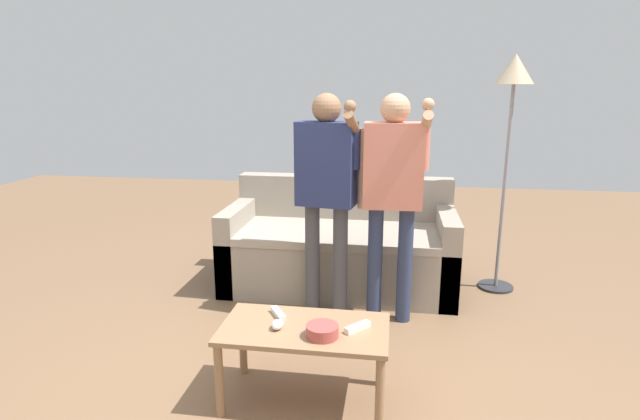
% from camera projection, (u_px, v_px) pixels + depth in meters
% --- Properties ---
extents(ground_plane, '(12.00, 12.00, 0.00)m').
position_uv_depth(ground_plane, '(288.00, 397.00, 2.66)').
color(ground_plane, brown).
extents(couch, '(1.83, 0.88, 0.86)m').
position_uv_depth(couch, '(340.00, 249.00, 4.11)').
color(couch, '#9E9384').
rests_on(couch, ground).
extents(coffee_table, '(0.86, 0.46, 0.42)m').
position_uv_depth(coffee_table, '(305.00, 338.00, 2.56)').
color(coffee_table, '#997551').
rests_on(coffee_table, ground).
extents(snack_bowl, '(0.16, 0.16, 0.06)m').
position_uv_depth(snack_bowl, '(322.00, 331.00, 2.43)').
color(snack_bowl, '#B24C47').
rests_on(snack_bowl, coffee_table).
extents(game_remote_nunchuk, '(0.06, 0.09, 0.05)m').
position_uv_depth(game_remote_nunchuk, '(277.00, 324.00, 2.52)').
color(game_remote_nunchuk, white).
rests_on(game_remote_nunchuk, coffee_table).
extents(floor_lamp, '(0.28, 0.28, 1.84)m').
position_uv_depth(floor_lamp, '(513.00, 95.00, 3.73)').
color(floor_lamp, '#2D2D33').
rests_on(floor_lamp, ground).
extents(player_center, '(0.46, 0.37, 1.57)m').
position_uv_depth(player_center, '(326.00, 181.00, 3.38)').
color(player_center, '#47474C').
rests_on(player_center, ground).
extents(player_right, '(0.47, 0.30, 1.57)m').
position_uv_depth(player_right, '(393.00, 183.00, 3.31)').
color(player_right, '#2D3856').
rests_on(player_right, ground).
extents(game_remote_wand_near, '(0.11, 0.14, 0.03)m').
position_uv_depth(game_remote_wand_near, '(278.00, 313.00, 2.65)').
color(game_remote_wand_near, white).
rests_on(game_remote_wand_near, coffee_table).
extents(game_remote_wand_far, '(0.13, 0.14, 0.03)m').
position_uv_depth(game_remote_wand_far, '(358.00, 327.00, 2.51)').
color(game_remote_wand_far, white).
rests_on(game_remote_wand_far, coffee_table).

